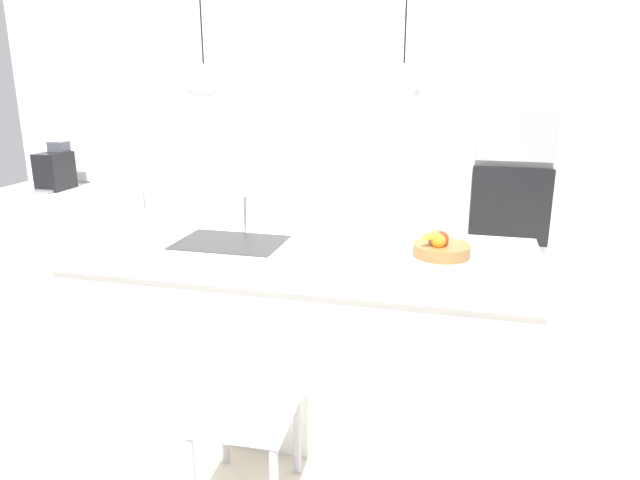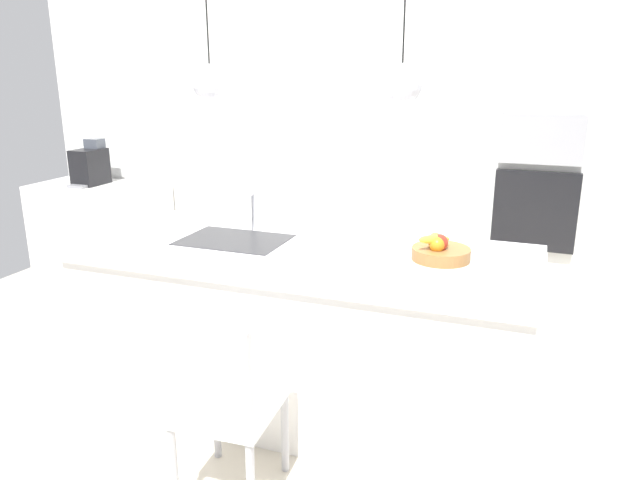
{
  "view_description": "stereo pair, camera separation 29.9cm",
  "coord_description": "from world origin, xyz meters",
  "px_view_note": "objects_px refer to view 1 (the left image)",
  "views": [
    {
      "loc": [
        0.81,
        -2.79,
        1.8
      ],
      "look_at": [
        0.1,
        0.0,
        0.97
      ],
      "focal_mm": 33.03,
      "sensor_mm": 36.0,
      "label": 1
    },
    {
      "loc": [
        1.1,
        -2.7,
        1.8
      ],
      "look_at": [
        0.1,
        0.0,
        0.97
      ],
      "focal_mm": 33.03,
      "sensor_mm": 36.0,
      "label": 2
    }
  ],
  "objects_px": {
    "fruit_bowl": "(440,246)",
    "coffee_machine": "(55,170)",
    "microwave": "(516,136)",
    "chair_near": "(240,404)",
    "oven": "(510,206)"
  },
  "relations": [
    {
      "from": "fruit_bowl",
      "to": "chair_near",
      "type": "relative_size",
      "value": 0.32
    },
    {
      "from": "fruit_bowl",
      "to": "chair_near",
      "type": "distance_m",
      "value": 1.22
    },
    {
      "from": "fruit_bowl",
      "to": "coffee_machine",
      "type": "height_order",
      "value": "coffee_machine"
    },
    {
      "from": "chair_near",
      "to": "oven",
      "type": "bearing_deg",
      "value": 64.52
    },
    {
      "from": "chair_near",
      "to": "microwave",
      "type": "bearing_deg",
      "value": 64.52
    },
    {
      "from": "microwave",
      "to": "chair_near",
      "type": "xyz_separation_m",
      "value": [
        -1.15,
        -2.4,
        -0.86
      ]
    },
    {
      "from": "fruit_bowl",
      "to": "coffee_machine",
      "type": "xyz_separation_m",
      "value": [
        -3.16,
        1.24,
        0.05
      ]
    },
    {
      "from": "fruit_bowl",
      "to": "oven",
      "type": "distance_m",
      "value": 1.6
    },
    {
      "from": "oven",
      "to": "coffee_machine",
      "type": "bearing_deg",
      "value": -175.25
    },
    {
      "from": "oven",
      "to": "chair_near",
      "type": "distance_m",
      "value": 2.69
    },
    {
      "from": "oven",
      "to": "fruit_bowl",
      "type": "bearing_deg",
      "value": -105.17
    },
    {
      "from": "coffee_machine",
      "to": "chair_near",
      "type": "distance_m",
      "value": 3.26
    },
    {
      "from": "fruit_bowl",
      "to": "chair_near",
      "type": "height_order",
      "value": "fruit_bowl"
    },
    {
      "from": "coffee_machine",
      "to": "chair_near",
      "type": "relative_size",
      "value": 0.43
    },
    {
      "from": "microwave",
      "to": "coffee_machine",
      "type": "bearing_deg",
      "value": -175.25
    }
  ]
}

